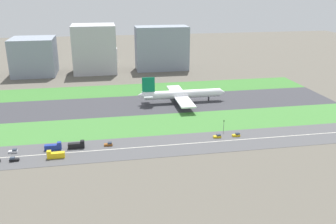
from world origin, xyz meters
TOP-DOWN VIEW (x-y plane):
  - ground_plane at (0.00, 0.00)m, footprint 800.00×800.00m
  - runway at (0.00, 0.00)m, footprint 280.00×46.00m
  - grass_median_north at (0.00, 41.00)m, footprint 280.00×36.00m
  - grass_median_south at (0.00, -41.00)m, footprint 280.00×36.00m
  - highway at (0.00, -73.00)m, footprint 280.00×28.00m
  - highway_centerline at (0.00, -73.00)m, footprint 266.00×0.50m
  - airliner at (27.68, 0.00)m, footprint 65.00×56.00m
  - car_4 at (-73.91, -68.00)m, footprint 4.40×1.80m
  - truck_2 at (-42.51, -68.00)m, footprint 8.40×2.50m
  - truck_1 at (-54.20, -68.00)m, footprint 8.40×2.50m
  - truck_0 at (-52.28, -78.00)m, footprint 8.40×2.50m
  - car_3 at (-26.07, -68.00)m, footprint 4.40×1.80m
  - car_0 at (-71.81, -78.00)m, footprint 4.40×1.80m
  - car_5 at (45.26, -68.00)m, footprint 4.40×1.80m
  - car_2 at (34.14, -68.00)m, footprint 4.40×1.80m
  - traffic_light at (40.29, -60.01)m, footprint 0.36×0.50m
  - terminal_building at (-90.00, 114.00)m, footprint 39.46×39.48m
  - hangar_building at (-33.36, 114.00)m, footprint 40.84×35.97m
  - office_tower at (32.97, 114.00)m, footprint 52.05×24.36m
  - fuel_tank_west at (-19.77, 159.00)m, footprint 20.87×20.87m

SIDE VIEW (x-z plane):
  - ground_plane at x=0.00m, z-range 0.00..0.00m
  - runway at x=0.00m, z-range 0.00..0.10m
  - grass_median_north at x=0.00m, z-range 0.00..0.10m
  - grass_median_south at x=0.00m, z-range 0.00..0.10m
  - highway at x=0.00m, z-range 0.00..0.10m
  - highway_centerline at x=0.00m, z-range 0.10..0.11m
  - car_4 at x=-73.91m, z-range -0.08..1.92m
  - car_3 at x=-26.07m, z-range -0.08..1.92m
  - car_0 at x=-71.81m, z-range -0.08..1.92m
  - car_5 at x=45.26m, z-range -0.08..1.92m
  - car_2 at x=34.14m, z-range -0.08..1.92m
  - truck_2 at x=-42.51m, z-range -0.33..3.67m
  - truck_1 at x=-54.20m, z-range -0.33..3.67m
  - truck_0 at x=-52.28m, z-range -0.33..3.67m
  - traffic_light at x=40.29m, z-range 0.69..7.89m
  - airliner at x=27.68m, z-range -3.62..16.08m
  - fuel_tank_west at x=-19.77m, z-range 0.00..15.97m
  - terminal_building at x=-90.00m, z-range 0.00..34.70m
  - office_tower at x=32.97m, z-range 0.00..43.17m
  - hangar_building at x=-33.36m, z-range 0.00..45.90m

